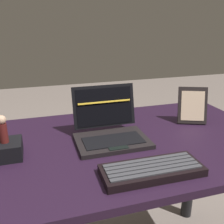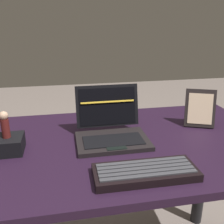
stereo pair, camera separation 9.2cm
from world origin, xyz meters
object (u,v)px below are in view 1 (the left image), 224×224
at_px(figurine, 3,128).
at_px(photo_frame, 192,106).
at_px(laptop_front, 110,131).
at_px(external_keyboard, 152,170).
at_px(figurine_stand, 6,150).

bearing_deg(figurine, photo_frame, 6.65).
height_order(laptop_front, figurine, laptop_front).
distance_m(external_keyboard, figurine_stand, 0.49).
bearing_deg(laptop_front, figurine, -175.77).
xyz_separation_m(external_keyboard, figurine_stand, (-0.42, 0.24, 0.01)).
bearing_deg(photo_frame, figurine, -173.35).
xyz_separation_m(laptop_front, external_keyboard, (0.05, -0.26, -0.02)).
xyz_separation_m(laptop_front, figurine, (-0.37, -0.03, 0.07)).
distance_m(laptop_front, photo_frame, 0.41).
relative_size(photo_frame, figurine_stand, 1.53).
xyz_separation_m(external_keyboard, photo_frame, (0.35, 0.33, 0.07)).
bearing_deg(photo_frame, laptop_front, -171.12).
distance_m(laptop_front, figurine, 0.38).
bearing_deg(laptop_front, external_keyboard, -78.62).
distance_m(photo_frame, figurine, 0.78).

